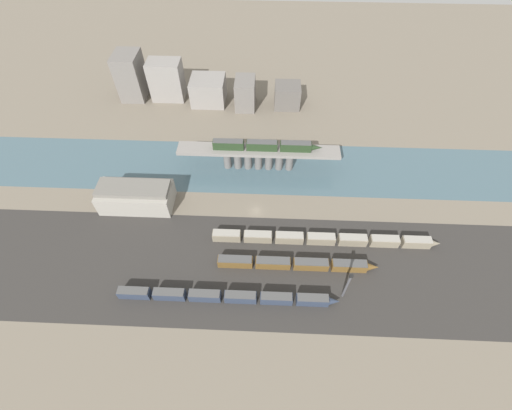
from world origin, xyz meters
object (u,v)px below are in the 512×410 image
object	(u,v)px
train_yard_mid	(296,264)
warehouse_building	(136,196)
signal_tower	(347,286)
train_yard_near	(227,296)
train_on_bridge	(265,146)
train_yard_far	(324,239)

from	to	relation	value
train_yard_mid	warehouse_building	size ratio (longest dim) A/B	1.98
signal_tower	train_yard_near	bearing A→B (deg)	-175.89
train_on_bridge	train_yard_mid	xyz separation A→B (m)	(11.63, -46.41, -10.28)
train_on_bridge	signal_tower	world-z (taller)	train_on_bridge
signal_tower	train_yard_mid	bearing A→B (deg)	145.55
train_yard_mid	signal_tower	distance (m)	18.06
train_yard_near	train_yard_mid	bearing A→B (deg)	29.36
warehouse_building	train_yard_far	bearing A→B (deg)	-11.79
train_yard_mid	train_yard_far	xyz separation A→B (m)	(10.03, 10.12, 0.10)
train_yard_mid	train_yard_far	size ratio (longest dim) A/B	0.67
train_yard_far	train_yard_near	bearing A→B (deg)	-144.92
train_on_bridge	train_yard_mid	size ratio (longest dim) A/B	0.81
train_on_bridge	train_yard_near	bearing A→B (deg)	-100.02
train_on_bridge	train_yard_far	world-z (taller)	train_on_bridge
train_yard_far	train_yard_mid	bearing A→B (deg)	-134.74
train_on_bridge	train_yard_mid	bearing A→B (deg)	-75.93
train_yard_mid	train_yard_far	bearing A→B (deg)	45.26
train_on_bridge	signal_tower	xyz separation A→B (m)	(25.89, -56.19, -5.05)
train_yard_mid	signal_tower	world-z (taller)	signal_tower
train_yard_near	train_yard_mid	size ratio (longest dim) A/B	1.29
train_yard_far	warehouse_building	distance (m)	70.96
train_on_bridge	train_yard_near	distance (m)	60.58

